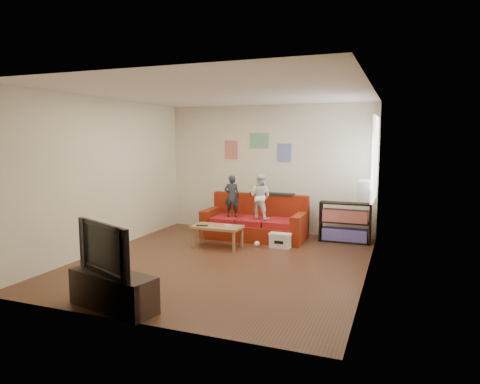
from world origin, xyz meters
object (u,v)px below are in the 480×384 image
(child_a, at_px, (232,196))
(television, at_px, (112,247))
(tv_stand, at_px, (113,291))
(file_box, at_px, (281,240))
(sofa, at_px, (256,223))
(bookshelf, at_px, (345,224))
(coffee_table, at_px, (217,229))
(child_b, at_px, (260,196))

(child_a, height_order, television, child_a)
(child_a, xyz_separation_m, tv_stand, (0.06, -3.88, -0.63))
(child_a, bearing_deg, file_box, 145.51)
(file_box, xyz_separation_m, tv_stand, (-1.08, -3.48, 0.08))
(sofa, bearing_deg, tv_stand, -95.55)
(bookshelf, relative_size, television, 0.91)
(bookshelf, bearing_deg, sofa, -171.10)
(sofa, xyz_separation_m, file_box, (0.68, -0.57, -0.16))
(child_a, height_order, coffee_table, child_a)
(child_b, relative_size, tv_stand, 0.78)
(child_b, bearing_deg, bookshelf, -153.29)
(child_a, height_order, tv_stand, child_a)
(file_box, relative_size, tv_stand, 0.34)
(coffee_table, bearing_deg, sofa, 67.87)
(bookshelf, relative_size, tv_stand, 0.84)
(coffee_table, relative_size, television, 0.85)
(child_a, distance_m, child_b, 0.60)
(bookshelf, bearing_deg, television, -116.16)
(sofa, height_order, file_box, sofa)
(child_a, bearing_deg, tv_stand, 75.64)
(sofa, distance_m, bookshelf, 1.75)
(sofa, xyz_separation_m, coffee_table, (-0.41, -1.00, 0.05))
(child_b, xyz_separation_m, tv_stand, (-0.54, -3.88, -0.66))
(sofa, xyz_separation_m, child_a, (-0.45, -0.17, 0.55))
(bookshelf, distance_m, television, 4.83)
(coffee_table, height_order, bookshelf, bookshelf)
(child_a, xyz_separation_m, bookshelf, (2.18, 0.44, -0.50))
(coffee_table, bearing_deg, bookshelf, 30.78)
(child_b, xyz_separation_m, file_box, (0.54, -0.40, -0.73))
(bookshelf, bearing_deg, file_box, -141.33)
(child_b, relative_size, bookshelf, 0.92)
(child_b, height_order, file_box, child_b)
(coffee_table, distance_m, bookshelf, 2.49)
(coffee_table, relative_size, file_box, 2.28)
(child_a, xyz_separation_m, coffee_table, (0.04, -0.83, -0.50))
(child_b, bearing_deg, tv_stand, 93.22)
(sofa, height_order, child_b, child_b)
(child_a, relative_size, child_b, 0.94)
(coffee_table, bearing_deg, tv_stand, -89.74)
(bookshelf, bearing_deg, coffee_table, -149.22)
(tv_stand, bearing_deg, television, 13.10)
(child_b, xyz_separation_m, coffee_table, (-0.56, -0.83, -0.52))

